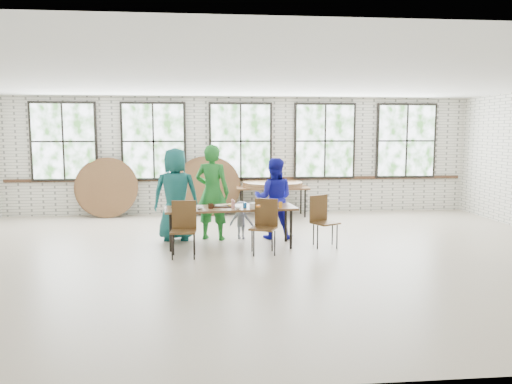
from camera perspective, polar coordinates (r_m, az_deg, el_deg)
room at (r=12.85m, az=-1.77°, el=5.62°), size 12.00×12.00×12.00m
dining_table at (r=9.21m, az=-2.92°, el=-2.04°), size 2.47×1.03×0.74m
chair_near_left at (r=8.59m, az=-8.26°, el=-3.64°), size 0.44×0.43×0.95m
chair_near_right at (r=8.75m, az=1.01°, el=-3.37°), size 0.55×0.54×0.95m
chair_spare at (r=9.33m, az=7.53°, el=-2.79°), size 0.56×0.56×0.95m
adult_teal at (r=9.83m, az=-9.16°, el=-0.27°), size 0.91×0.62×1.81m
adult_green at (r=9.81m, az=-5.02°, el=-0.04°), size 0.79×0.64×1.88m
toddler at (r=9.91m, az=-1.68°, el=-3.22°), size 0.55×0.42×0.75m
adult_blue at (r=9.91m, az=2.06°, el=-0.73°), size 0.88×0.75×1.60m
storage_table at (r=12.51m, az=1.90°, el=0.34°), size 1.83×0.83×0.74m
tabletop_clutter at (r=9.17m, az=-2.51°, el=-1.59°), size 2.02×0.61×0.11m
round_tops_stacked at (r=12.50m, az=1.90°, el=0.88°), size 1.50×1.50×0.13m
round_tops_leaning at (r=12.75m, az=-11.20°, el=0.55°), size 4.13×0.46×1.50m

